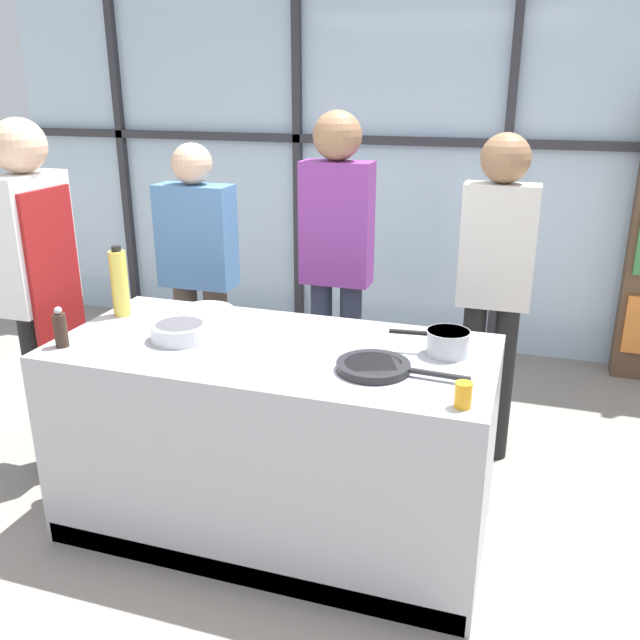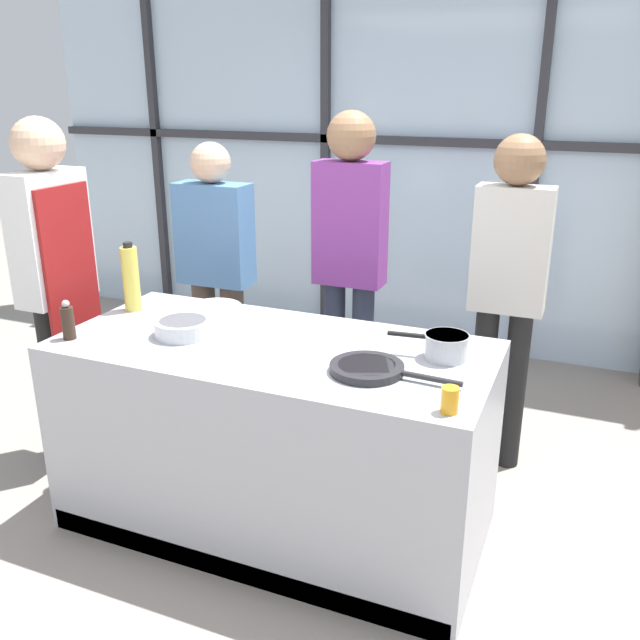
{
  "view_description": "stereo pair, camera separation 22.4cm",
  "coord_description": "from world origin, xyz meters",
  "px_view_note": "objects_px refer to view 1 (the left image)",
  "views": [
    {
      "loc": [
        1.01,
        -2.47,
        1.94
      ],
      "look_at": [
        0.18,
        0.1,
        0.99
      ],
      "focal_mm": 38.0,
      "sensor_mm": 36.0,
      "label": 1
    },
    {
      "loc": [
        1.22,
        -2.39,
        1.94
      ],
      "look_at": [
        0.18,
        0.1,
        0.99
      ],
      "focal_mm": 38.0,
      "sensor_mm": 36.0,
      "label": 2
    }
  ],
  "objects_px": {
    "pepper_grinder": "(60,329)",
    "spectator_far_left": "(198,268)",
    "oil_bottle": "(120,283)",
    "juice_glass_near": "(463,395)",
    "frying_pan": "(375,366)",
    "spectator_center_right": "(495,276)",
    "white_plate": "(206,310)",
    "saucepan": "(447,342)",
    "mixing_bowl": "(180,331)",
    "spectator_center_left": "(336,252)",
    "chef": "(39,278)"
  },
  "relations": [
    {
      "from": "spectator_center_right",
      "to": "mixing_bowl",
      "type": "distance_m",
      "value": 1.59
    },
    {
      "from": "white_plate",
      "to": "pepper_grinder",
      "type": "relative_size",
      "value": 1.51
    },
    {
      "from": "mixing_bowl",
      "to": "oil_bottle",
      "type": "relative_size",
      "value": 0.74
    },
    {
      "from": "spectator_center_right",
      "to": "oil_bottle",
      "type": "bearing_deg",
      "value": 25.28
    },
    {
      "from": "spectator_far_left",
      "to": "mixing_bowl",
      "type": "relative_size",
      "value": 6.52
    },
    {
      "from": "spectator_center_left",
      "to": "mixing_bowl",
      "type": "xyz_separation_m",
      "value": [
        -0.41,
        -0.99,
        -0.15
      ]
    },
    {
      "from": "white_plate",
      "to": "frying_pan",
      "type": "bearing_deg",
      "value": -25.03
    },
    {
      "from": "spectator_center_right",
      "to": "spectator_center_left",
      "type": "bearing_deg",
      "value": 0.0
    },
    {
      "from": "spectator_center_right",
      "to": "mixing_bowl",
      "type": "xyz_separation_m",
      "value": [
        -1.24,
        -0.99,
        -0.09
      ]
    },
    {
      "from": "spectator_center_left",
      "to": "frying_pan",
      "type": "bearing_deg",
      "value": 114.04
    },
    {
      "from": "mixing_bowl",
      "to": "pepper_grinder",
      "type": "distance_m",
      "value": 0.49
    },
    {
      "from": "pepper_grinder",
      "to": "spectator_center_left",
      "type": "bearing_deg",
      "value": 55.4
    },
    {
      "from": "white_plate",
      "to": "mixing_bowl",
      "type": "xyz_separation_m",
      "value": [
        0.07,
        -0.37,
        0.03
      ]
    },
    {
      "from": "oil_bottle",
      "to": "saucepan",
      "type": "bearing_deg",
      "value": -0.94
    },
    {
      "from": "spectator_center_right",
      "to": "pepper_grinder",
      "type": "xyz_separation_m",
      "value": [
        -1.68,
        -1.22,
        -0.05
      ]
    },
    {
      "from": "saucepan",
      "to": "white_plate",
      "type": "distance_m",
      "value": 1.2
    },
    {
      "from": "pepper_grinder",
      "to": "spectator_far_left",
      "type": "bearing_deg",
      "value": 89.86
    },
    {
      "from": "mixing_bowl",
      "to": "saucepan",
      "type": "bearing_deg",
      "value": 9.17
    },
    {
      "from": "chef",
      "to": "spectator_far_left",
      "type": "bearing_deg",
      "value": 152.96
    },
    {
      "from": "saucepan",
      "to": "white_plate",
      "type": "bearing_deg",
      "value": 170.74
    },
    {
      "from": "oil_bottle",
      "to": "pepper_grinder",
      "type": "bearing_deg",
      "value": -91.33
    },
    {
      "from": "spectator_center_left",
      "to": "frying_pan",
      "type": "height_order",
      "value": "spectator_center_left"
    },
    {
      "from": "white_plate",
      "to": "juice_glass_near",
      "type": "bearing_deg",
      "value": -26.55
    },
    {
      "from": "spectator_center_right",
      "to": "saucepan",
      "type": "xyz_separation_m",
      "value": [
        -0.13,
        -0.81,
        -0.07
      ]
    },
    {
      "from": "spectator_center_right",
      "to": "white_plate",
      "type": "distance_m",
      "value": 1.46
    },
    {
      "from": "frying_pan",
      "to": "saucepan",
      "type": "distance_m",
      "value": 0.35
    },
    {
      "from": "pepper_grinder",
      "to": "white_plate",
      "type": "bearing_deg",
      "value": 58.73
    },
    {
      "from": "spectator_center_right",
      "to": "pepper_grinder",
      "type": "relative_size",
      "value": 9.77
    },
    {
      "from": "saucepan",
      "to": "spectator_center_right",
      "type": "bearing_deg",
      "value": 81.24
    },
    {
      "from": "mixing_bowl",
      "to": "oil_bottle",
      "type": "xyz_separation_m",
      "value": [
        -0.42,
        0.21,
        0.12
      ]
    },
    {
      "from": "oil_bottle",
      "to": "pepper_grinder",
      "type": "xyz_separation_m",
      "value": [
        -0.01,
        -0.43,
        -0.08
      ]
    },
    {
      "from": "spectator_far_left",
      "to": "frying_pan",
      "type": "relative_size",
      "value": 3.15
    },
    {
      "from": "white_plate",
      "to": "juice_glass_near",
      "type": "distance_m",
      "value": 1.46
    },
    {
      "from": "frying_pan",
      "to": "juice_glass_near",
      "type": "relative_size",
      "value": 5.64
    },
    {
      "from": "oil_bottle",
      "to": "juice_glass_near",
      "type": "relative_size",
      "value": 3.68
    },
    {
      "from": "spectator_far_left",
      "to": "frying_pan",
      "type": "distance_m",
      "value": 1.69
    },
    {
      "from": "chef",
      "to": "oil_bottle",
      "type": "xyz_separation_m",
      "value": [
        0.43,
        0.04,
        0.0
      ]
    },
    {
      "from": "spectator_center_left",
      "to": "mixing_bowl",
      "type": "relative_size",
      "value": 7.24
    },
    {
      "from": "juice_glass_near",
      "to": "white_plate",
      "type": "bearing_deg",
      "value": 153.45
    },
    {
      "from": "frying_pan",
      "to": "saucepan",
      "type": "bearing_deg",
      "value": 46.43
    },
    {
      "from": "chef",
      "to": "spectator_center_left",
      "type": "distance_m",
      "value": 1.5
    },
    {
      "from": "white_plate",
      "to": "oil_bottle",
      "type": "xyz_separation_m",
      "value": [
        -0.35,
        -0.17,
        0.15
      ]
    },
    {
      "from": "frying_pan",
      "to": "juice_glass_near",
      "type": "bearing_deg",
      "value": -30.41
    },
    {
      "from": "frying_pan",
      "to": "mixing_bowl",
      "type": "distance_m",
      "value": 0.88
    },
    {
      "from": "frying_pan",
      "to": "oil_bottle",
      "type": "distance_m",
      "value": 1.34
    },
    {
      "from": "spectator_center_left",
      "to": "juice_glass_near",
      "type": "distance_m",
      "value": 1.52
    },
    {
      "from": "spectator_center_left",
      "to": "mixing_bowl",
      "type": "bearing_deg",
      "value": 67.68
    },
    {
      "from": "white_plate",
      "to": "oil_bottle",
      "type": "bearing_deg",
      "value": -154.54
    },
    {
      "from": "oil_bottle",
      "to": "juice_glass_near",
      "type": "height_order",
      "value": "oil_bottle"
    },
    {
      "from": "frying_pan",
      "to": "juice_glass_near",
      "type": "xyz_separation_m",
      "value": [
        0.36,
        -0.21,
        0.03
      ]
    }
  ]
}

